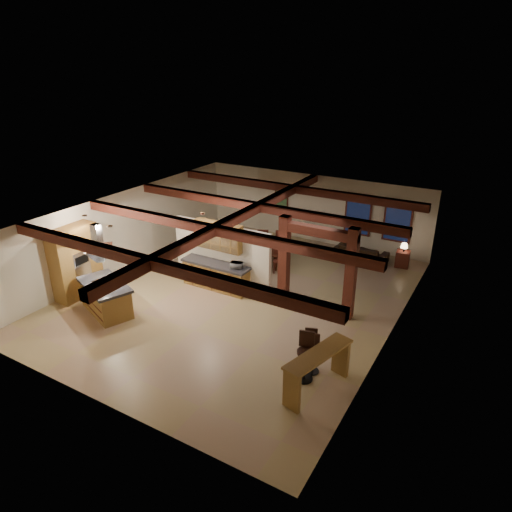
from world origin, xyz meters
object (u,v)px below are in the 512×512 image
(dining_table, at_px, (262,256))
(sofa, at_px, (361,252))
(kitchen_island, at_px, (106,297))
(bar_counter, at_px, (318,365))

(dining_table, relative_size, sofa, 0.86)
(sofa, bearing_deg, kitchen_island, 59.83)
(kitchen_island, xyz_separation_m, bar_counter, (7.16, -0.15, 0.22))
(kitchen_island, bearing_deg, bar_counter, -1.22)
(sofa, bearing_deg, dining_table, 40.45)
(sofa, distance_m, bar_counter, 8.28)
(dining_table, distance_m, bar_counter, 7.55)
(sofa, bearing_deg, bar_counter, 105.84)
(kitchen_island, relative_size, bar_counter, 1.08)
(kitchen_island, distance_m, bar_counter, 7.16)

